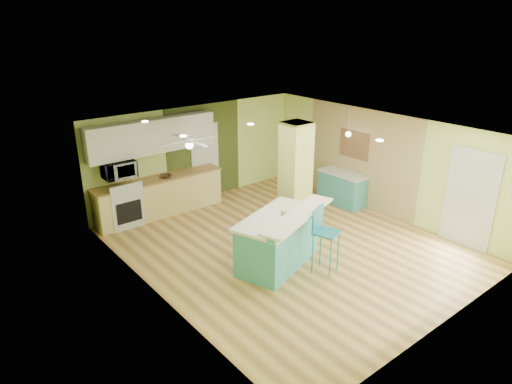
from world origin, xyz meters
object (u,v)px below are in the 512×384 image
at_px(bar_stool, 323,230).
at_px(canister, 284,214).
at_px(fruit_bowl, 166,176).
at_px(peninsula, 279,239).
at_px(side_counter, 342,188).

height_order(bar_stool, canister, bar_stool).
xyz_separation_m(bar_stool, canister, (-0.44, 0.60, 0.22)).
bearing_deg(fruit_bowl, peninsula, -82.07).
bearing_deg(side_counter, bar_stool, -144.99).
xyz_separation_m(peninsula, fruit_bowl, (-0.50, 3.57, 0.44)).
distance_m(bar_stool, side_counter, 3.56).
bearing_deg(bar_stool, peninsula, 103.62).
bearing_deg(fruit_bowl, canister, -82.08).
relative_size(peninsula, side_counter, 1.77).
bearing_deg(fruit_bowl, side_counter, -30.29).
height_order(peninsula, side_counter, peninsula).
bearing_deg(peninsula, side_counter, 2.42).
height_order(bar_stool, fruit_bowl, bar_stool).
bearing_deg(peninsula, bar_stool, -76.39).
relative_size(bar_stool, fruit_bowl, 4.70).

